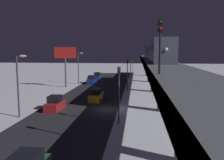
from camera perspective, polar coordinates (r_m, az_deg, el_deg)
ground_plane at (r=33.45m, az=-0.80°, el=-7.05°), size 240.00×240.00×0.00m
avenue_asphalt at (r=34.19m, az=-7.85°, el=-6.80°), size 11.00×107.28×0.01m
elevated_railway at (r=32.50m, az=11.97°, el=2.30°), size 5.00×107.28×6.42m
subway_train at (r=48.01m, az=10.23°, el=7.00°), size 2.94×36.87×3.40m
rail_signal at (r=18.02m, az=11.45°, el=10.05°), size 0.36×0.41×4.00m
sedan_yellow at (r=39.31m, az=-3.85°, el=-3.76°), size 1.91×4.60×1.97m
sedan_blue at (r=67.92m, az=-3.57°, el=0.84°), size 1.80×4.35×1.97m
sedan_red at (r=34.09m, az=-13.48°, el=-5.60°), size 1.80×4.24×1.97m
sedan_blue_2 at (r=59.62m, az=-4.92°, el=-0.04°), size 1.80×4.27×1.97m
traffic_light_near at (r=26.21m, az=1.67°, el=-1.63°), size 0.32×0.44×6.40m
traffic_light_mid at (r=48.86m, az=3.70°, el=2.41°), size 0.32×0.44×6.40m
traffic_light_far at (r=71.61m, az=4.45°, el=3.88°), size 0.32×0.44×6.40m
traffic_light_distant at (r=94.40m, az=4.83°, el=4.64°), size 0.32×0.44×6.40m
commercial_billboard at (r=53.84m, az=-11.12°, el=5.52°), size 4.80×0.36×8.90m
street_lamp_near at (r=30.84m, az=-21.29°, el=0.36°), size 1.35×0.44×7.65m
street_lamp_far at (r=59.03m, az=-7.87°, el=3.76°), size 1.35×0.44×7.65m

